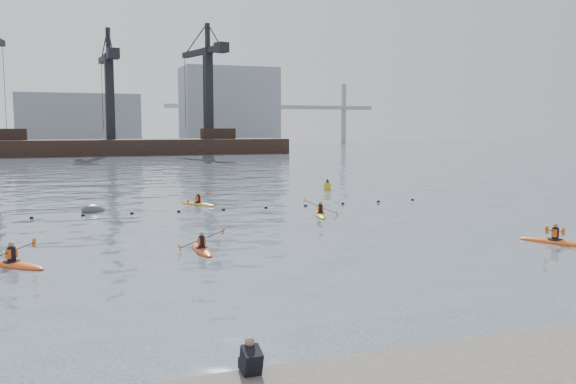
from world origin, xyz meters
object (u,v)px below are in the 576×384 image
at_px(kayaker_5, 198,204).
at_px(nav_buoy, 327,186).
at_px(kayaker_3, 320,214).
at_px(kayaker_4, 555,241).
at_px(mooring_buoy, 94,212).
at_px(kayaker_0, 202,249).
at_px(kayaker_2, 12,263).

relative_size(kayaker_5, nav_buoy, 2.64).
height_order(kayaker_3, kayaker_4, kayaker_3).
bearing_deg(nav_buoy, kayaker_3, -115.45).
relative_size(kayaker_3, kayaker_4, 0.97).
bearing_deg(kayaker_4, mooring_buoy, -70.10).
distance_m(kayaker_0, kayaker_4, 16.96).
bearing_deg(nav_buoy, mooring_buoy, -159.73).
height_order(kayaker_4, kayaker_5, kayaker_4).
relative_size(kayaker_0, nav_buoy, 2.76).
distance_m(kayaker_2, kayaker_5, 19.97).
bearing_deg(kayaker_5, nav_buoy, -7.49).
xyz_separation_m(kayaker_0, kayaker_3, (9.44, 8.35, 0.00)).
bearing_deg(kayaker_4, kayaker_2, -35.54).
distance_m(kayaker_2, mooring_buoy, 16.03).
xyz_separation_m(kayaker_3, kayaker_4, (7.04, -12.39, 0.01)).
bearing_deg(kayaker_4, nav_buoy, -116.35).
bearing_deg(kayaker_3, mooring_buoy, 169.78).
height_order(kayaker_0, kayaker_5, kayaker_0).
distance_m(kayaker_3, kayaker_4, 14.25).
xyz_separation_m(kayaker_3, mooring_buoy, (-13.41, 6.93, -0.10)).
height_order(kayaker_2, kayaker_4, kayaker_2).
bearing_deg(kayaker_0, kayaker_5, 78.07).
xyz_separation_m(kayaker_2, kayaker_3, (17.29, 8.62, -0.01)).
bearing_deg(nav_buoy, kayaker_4, -89.61).
height_order(kayaker_5, mooring_buoy, kayaker_5).
bearing_deg(kayaker_2, kayaker_4, -52.18).
bearing_deg(kayaker_2, kayaker_0, -41.41).
distance_m(kayaker_4, kayaker_5, 24.28).
distance_m(kayaker_0, kayaker_5, 16.64).
bearing_deg(mooring_buoy, kayaker_2, -104.01).
distance_m(kayaker_3, mooring_buoy, 15.10).
height_order(kayaker_5, nav_buoy, nav_buoy).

